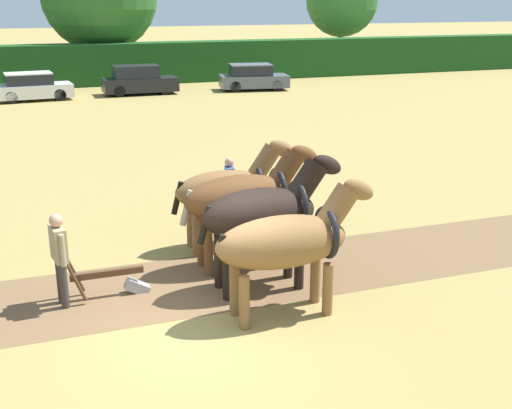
# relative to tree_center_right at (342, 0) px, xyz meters

# --- Properties ---
(ground_plane) EXTENTS (240.00, 240.00, 0.00)m
(ground_plane) POSITION_rel_tree_center_right_xyz_m (-20.87, -36.21, -5.04)
(ground_plane) COLOR #998447
(plowed_furrow_strip) EXTENTS (24.59, 2.86, 0.01)m
(plowed_furrow_strip) POSITION_rel_tree_center_right_xyz_m (-23.15, -34.47, -5.04)
(plowed_furrow_strip) COLOR brown
(plowed_furrow_strip) RESTS_ON ground
(hedgerow) EXTENTS (77.37, 1.97, 2.52)m
(hedgerow) POSITION_rel_tree_center_right_xyz_m (-20.87, -3.87, -3.79)
(hedgerow) COLOR #194719
(hedgerow) RESTS_ON ground
(tree_center_right) EXTENTS (5.41, 5.41, 7.76)m
(tree_center_right) POSITION_rel_tree_center_right_xyz_m (0.00, 0.00, 0.00)
(tree_center_right) COLOR brown
(tree_center_right) RESTS_ON ground
(draft_horse_lead_left) EXTENTS (2.95, 0.95, 2.35)m
(draft_horse_lead_left) POSITION_rel_tree_center_right_xyz_m (-19.36, -36.18, -3.72)
(draft_horse_lead_left) COLOR brown
(draft_horse_lead_left) RESTS_ON ground
(draft_horse_lead_right) EXTENTS (2.81, 0.99, 2.52)m
(draft_horse_lead_right) POSITION_rel_tree_center_right_xyz_m (-19.35, -35.06, -3.59)
(draft_horse_lead_right) COLOR black
(draft_horse_lead_right) RESTS_ON ground
(draft_horse_trail_left) EXTENTS (2.91, 0.96, 2.46)m
(draft_horse_trail_left) POSITION_rel_tree_center_right_xyz_m (-19.34, -33.94, -3.62)
(draft_horse_trail_left) COLOR brown
(draft_horse_trail_left) RESTS_ON ground
(draft_horse_trail_right) EXTENTS (2.80, 0.88, 2.34)m
(draft_horse_trail_right) POSITION_rel_tree_center_right_xyz_m (-19.33, -32.82, -3.76)
(draft_horse_trail_right) COLOR brown
(draft_horse_trail_right) RESTS_ON ground
(plow) EXTENTS (1.54, 0.46, 1.13)m
(plow) POSITION_rel_tree_center_right_xyz_m (-22.03, -34.48, -4.73)
(plow) COLOR #4C331E
(plow) RESTS_ON ground
(farmer_at_plow) EXTENTS (0.28, 0.67, 1.69)m
(farmer_at_plow) POSITION_rel_tree_center_right_xyz_m (-22.93, -34.57, -4.06)
(farmer_at_plow) COLOR #38332D
(farmer_at_plow) RESTS_ON ground
(farmer_beside_team) EXTENTS (0.30, 0.63, 1.59)m
(farmer_beside_team) POSITION_rel_tree_center_right_xyz_m (-18.84, -31.31, -4.13)
(farmer_beside_team) COLOR #38332D
(farmer_beside_team) RESTS_ON ground
(parked_car_center_left) EXTENTS (4.04, 2.08, 1.46)m
(parked_car_center_left) POSITION_rel_tree_center_right_xyz_m (-22.77, -9.27, -4.34)
(parked_car_center_left) COLOR silver
(parked_car_center_left) RESTS_ON ground
(parked_car_center) EXTENTS (4.11, 1.79, 1.61)m
(parked_car_center) POSITION_rel_tree_center_right_xyz_m (-17.08, -8.87, -4.28)
(parked_car_center) COLOR black
(parked_car_center) RESTS_ON ground
(parked_car_center_right) EXTENTS (4.21, 2.47, 1.51)m
(parked_car_center_right) POSITION_rel_tree_center_right_xyz_m (-10.45, -9.36, -4.32)
(parked_car_center_right) COLOR #565B66
(parked_car_center_right) RESTS_ON ground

